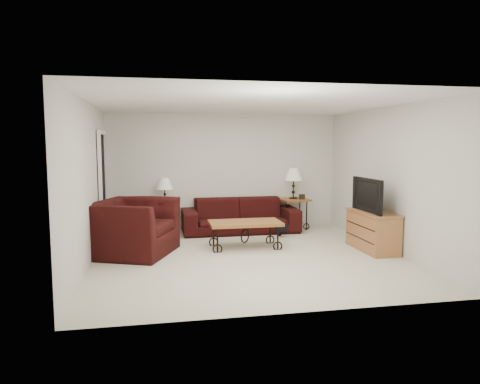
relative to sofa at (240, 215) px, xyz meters
name	(u,v)px	position (x,y,z in m)	size (l,w,h in m)	color
ground	(248,256)	(-0.26, -2.02, -0.35)	(5.00, 5.00, 0.00)	beige
wall_back	(224,172)	(-0.26, 0.48, 0.90)	(5.00, 0.02, 2.50)	silver
wall_front	(296,201)	(-0.26, -4.52, 0.90)	(5.00, 0.02, 2.50)	silver
wall_left	(87,184)	(-2.76, -2.02, 0.90)	(0.02, 5.00, 2.50)	silver
wall_right	(389,179)	(2.24, -2.02, 0.90)	(0.02, 5.00, 2.50)	silver
ceiling	(248,103)	(-0.26, -2.02, 2.15)	(5.00, 5.00, 0.00)	white
doorway	(103,188)	(-2.73, -0.37, 0.67)	(0.08, 0.94, 2.04)	black
sofa	(240,215)	(0.00, 0.00, 0.00)	(2.43, 0.95, 0.71)	black
side_table_left	(165,219)	(-1.56, 0.18, -0.07)	(0.53, 0.53, 0.58)	#946225
side_table_right	(293,213)	(1.22, 0.18, -0.02)	(0.61, 0.61, 0.66)	#946225
lamp_left	(165,192)	(-1.56, 0.18, 0.51)	(0.33, 0.33, 0.58)	black
lamp_right	(293,183)	(1.22, 0.18, 0.64)	(0.38, 0.38, 0.66)	black
photo_frame_left	(158,205)	(-1.71, 0.03, 0.27)	(0.12, 0.02, 0.10)	black
photo_frame_right	(302,197)	(1.37, 0.03, 0.36)	(0.13, 0.02, 0.11)	black
coffee_table	(245,235)	(-0.18, -1.41, -0.12)	(1.27, 0.69, 0.48)	#946225
armchair	(133,227)	(-2.13, -1.48, 0.10)	(1.40, 1.22, 0.91)	black
throw_pillow	(142,224)	(-1.98, -1.53, 0.17)	(0.41, 0.11, 0.41)	#B45317
tv_stand	(372,231)	(1.97, -2.00, -0.01)	(0.47, 1.14, 0.68)	#B07D41
television	(373,195)	(1.95, -2.00, 0.62)	(1.02, 0.13, 0.59)	black
backpack	(280,224)	(0.70, -0.58, -0.11)	(0.38, 0.29, 0.50)	black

